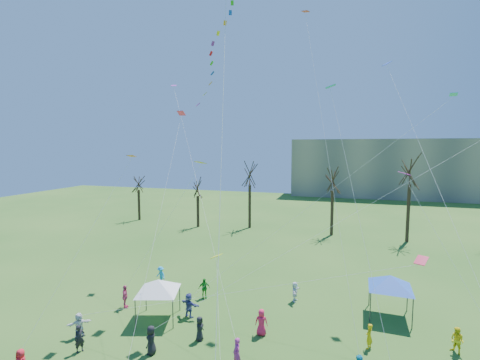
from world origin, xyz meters
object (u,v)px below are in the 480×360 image
(canopy_tent_white, at_px, (158,286))
(canopy_tent_blue, at_px, (390,282))
(big_box_kite, at_px, (220,51))
(distant_building, at_px, (411,168))

(canopy_tent_white, bearing_deg, canopy_tent_blue, 18.07)
(big_box_kite, distance_m, canopy_tent_white, 17.10)
(distant_building, bearing_deg, canopy_tent_white, -112.33)
(distant_building, relative_size, big_box_kite, 2.60)
(distant_building, relative_size, canopy_tent_white, 15.26)
(big_box_kite, bearing_deg, canopy_tent_blue, 33.74)
(canopy_tent_white, bearing_deg, big_box_kite, -18.22)
(big_box_kite, relative_size, canopy_tent_blue, 5.36)
(distant_building, height_order, canopy_tent_white, distant_building)
(canopy_tent_blue, bearing_deg, big_box_kite, -146.26)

